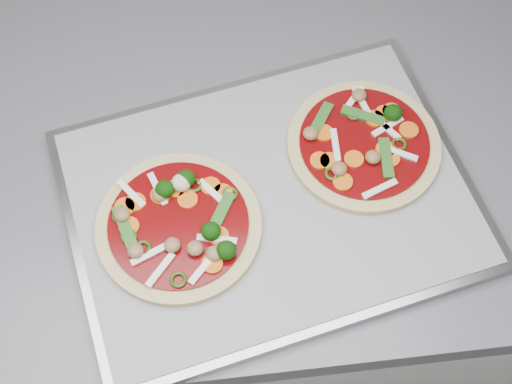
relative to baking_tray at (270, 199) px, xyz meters
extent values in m
cube|color=silver|center=(-0.14, 0.08, -0.48)|extent=(3.60, 0.60, 0.86)
cube|color=slate|center=(-0.14, 0.08, -0.03)|extent=(3.60, 0.60, 0.04)
cube|color=gray|center=(0.00, 0.00, 0.00)|extent=(0.57, 0.47, 0.02)
cube|color=gray|center=(0.00, 0.00, 0.01)|extent=(0.54, 0.44, 0.00)
cylinder|color=#D2B975|center=(-0.12, -0.03, 0.02)|extent=(0.24, 0.24, 0.01)
cylinder|color=maroon|center=(-0.12, -0.03, 0.02)|extent=(0.20, 0.20, 0.00)
ellipsoid|color=brown|center=(-0.17, -0.07, 0.03)|extent=(0.02, 0.02, 0.01)
cube|color=white|center=(-0.17, 0.01, 0.03)|extent=(0.04, 0.04, 0.00)
cylinder|color=orange|center=(-0.13, 0.01, 0.03)|extent=(0.04, 0.04, 0.00)
ellipsoid|color=brown|center=(-0.10, -0.07, 0.03)|extent=(0.03, 0.03, 0.01)
cylinder|color=orange|center=(-0.17, 0.00, 0.03)|extent=(0.03, 0.03, 0.00)
ellipsoid|color=brown|center=(-0.14, 0.01, 0.03)|extent=(0.03, 0.03, 0.01)
cube|color=white|center=(-0.14, 0.02, 0.03)|extent=(0.02, 0.05, 0.00)
cube|color=white|center=(-0.15, -0.07, 0.03)|extent=(0.05, 0.03, 0.00)
torus|color=#22430E|center=(-0.09, 0.02, 0.03)|extent=(0.03, 0.03, 0.00)
cylinder|color=orange|center=(-0.08, -0.09, 0.03)|extent=(0.03, 0.03, 0.00)
ellipsoid|color=brown|center=(-0.12, -0.06, 0.03)|extent=(0.02, 0.02, 0.01)
torus|color=#22430E|center=(-0.16, -0.06, 0.03)|extent=(0.03, 0.03, 0.00)
ellipsoid|color=brown|center=(-0.07, -0.07, 0.03)|extent=(0.03, 0.03, 0.01)
cylinder|color=orange|center=(-0.06, 0.00, 0.03)|extent=(0.03, 0.03, 0.00)
torus|color=#22430E|center=(-0.17, -0.04, 0.03)|extent=(0.03, 0.03, 0.00)
ellipsoid|color=beige|center=(-0.11, 0.02, 0.03)|extent=(0.03, 0.03, 0.02)
cube|color=#2E6221|center=(-0.18, -0.03, 0.03)|extent=(0.03, 0.06, 0.00)
cylinder|color=orange|center=(-0.07, 0.01, 0.03)|extent=(0.03, 0.03, 0.00)
cube|color=#2E6221|center=(-0.06, -0.03, 0.03)|extent=(0.04, 0.06, 0.00)
cylinder|color=orange|center=(-0.17, -0.03, 0.03)|extent=(0.03, 0.03, 0.00)
ellipsoid|color=brown|center=(-0.18, -0.02, 0.03)|extent=(0.03, 0.03, 0.01)
ellipsoid|color=#0F3D06|center=(-0.13, 0.01, 0.03)|extent=(0.03, 0.03, 0.02)
cylinder|color=orange|center=(-0.07, -0.06, 0.03)|extent=(0.04, 0.04, 0.00)
torus|color=#22430E|center=(-0.12, -0.11, 0.03)|extent=(0.03, 0.03, 0.00)
torus|color=#22430E|center=(-0.05, 0.00, 0.03)|extent=(0.03, 0.03, 0.00)
cube|color=white|center=(-0.09, -0.09, 0.03)|extent=(0.04, 0.04, 0.00)
ellipsoid|color=#0F3D06|center=(-0.06, -0.08, 0.03)|extent=(0.03, 0.03, 0.02)
ellipsoid|color=#0F3D06|center=(-0.10, 0.02, 0.03)|extent=(0.03, 0.03, 0.02)
ellipsoid|color=brown|center=(-0.08, -0.08, 0.03)|extent=(0.02, 0.02, 0.01)
cylinder|color=orange|center=(-0.18, 0.00, 0.03)|extent=(0.03, 0.03, 0.00)
cube|color=white|center=(-0.07, -0.06, 0.03)|extent=(0.05, 0.02, 0.00)
cube|color=white|center=(-0.07, 0.00, 0.03)|extent=(0.04, 0.04, 0.00)
torus|color=#22430E|center=(-0.18, -0.02, 0.03)|extent=(0.02, 0.02, 0.00)
cylinder|color=orange|center=(-0.12, 0.01, 0.03)|extent=(0.04, 0.04, 0.00)
cube|color=white|center=(-0.14, -0.09, 0.03)|extent=(0.04, 0.04, 0.00)
ellipsoid|color=#0F3D06|center=(-0.08, -0.05, 0.03)|extent=(0.03, 0.03, 0.02)
cylinder|color=orange|center=(-0.10, 0.00, 0.03)|extent=(0.03, 0.03, 0.00)
cylinder|color=#D2B975|center=(0.13, 0.06, 0.02)|extent=(0.27, 0.27, 0.01)
cylinder|color=maroon|center=(0.13, 0.06, 0.02)|extent=(0.23, 0.23, 0.00)
cylinder|color=orange|center=(0.19, 0.07, 0.03)|extent=(0.03, 0.03, 0.00)
ellipsoid|color=#0F3D06|center=(0.17, 0.09, 0.03)|extent=(0.03, 0.03, 0.02)
cube|color=white|center=(0.14, 0.12, 0.03)|extent=(0.02, 0.05, 0.00)
cube|color=white|center=(0.16, 0.07, 0.03)|extent=(0.03, 0.04, 0.00)
cylinder|color=orange|center=(0.08, 0.07, 0.03)|extent=(0.03, 0.03, 0.00)
ellipsoid|color=brown|center=(0.09, 0.02, 0.03)|extent=(0.02, 0.02, 0.01)
cylinder|color=orange|center=(0.15, 0.04, 0.03)|extent=(0.04, 0.04, 0.00)
cube|color=#2E6221|center=(0.15, 0.03, 0.03)|extent=(0.02, 0.06, 0.00)
ellipsoid|color=brown|center=(0.06, 0.07, 0.03)|extent=(0.02, 0.02, 0.01)
torus|color=#22430E|center=(0.17, 0.05, 0.03)|extent=(0.03, 0.03, 0.00)
cylinder|color=orange|center=(0.07, 0.03, 0.03)|extent=(0.03, 0.03, 0.00)
cube|color=white|center=(0.13, -0.01, 0.03)|extent=(0.05, 0.02, 0.00)
ellipsoid|color=brown|center=(0.13, 0.03, 0.03)|extent=(0.02, 0.02, 0.01)
cube|color=white|center=(0.17, 0.03, 0.03)|extent=(0.05, 0.03, 0.00)
cube|color=white|center=(0.16, 0.07, 0.03)|extent=(0.05, 0.03, 0.00)
cylinder|color=orange|center=(0.11, 0.03, 0.03)|extent=(0.03, 0.03, 0.00)
torus|color=#22430E|center=(0.08, 0.01, 0.03)|extent=(0.03, 0.03, 0.00)
cube|color=#2E6221|center=(0.13, 0.09, 0.03)|extent=(0.06, 0.04, 0.00)
cylinder|color=orange|center=(0.09, 0.00, 0.03)|extent=(0.03, 0.03, 0.00)
cube|color=#2E6221|center=(0.08, 0.09, 0.03)|extent=(0.04, 0.06, 0.00)
cylinder|color=orange|center=(0.08, 0.03, 0.03)|extent=(0.03, 0.03, 0.00)
cube|color=white|center=(0.09, 0.05, 0.03)|extent=(0.01, 0.05, 0.00)
cube|color=white|center=(0.13, 0.12, 0.03)|extent=(0.04, 0.04, 0.00)
cylinder|color=orange|center=(0.17, 0.10, 0.03)|extent=(0.03, 0.03, 0.00)
cylinder|color=orange|center=(0.16, 0.03, 0.03)|extent=(0.03, 0.03, 0.00)
cylinder|color=orange|center=(0.15, 0.09, 0.03)|extent=(0.03, 0.03, 0.00)
ellipsoid|color=brown|center=(0.13, 0.12, 0.03)|extent=(0.02, 0.02, 0.01)
cylinder|color=orange|center=(0.16, 0.09, 0.03)|extent=(0.03, 0.03, 0.00)
torus|color=#22430E|center=(0.12, 0.10, 0.03)|extent=(0.03, 0.03, 0.00)
camera|label=1|loc=(-0.06, -0.41, 0.80)|focal=50.00mm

